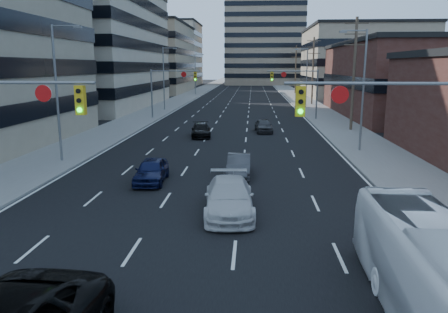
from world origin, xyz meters
TOP-DOWN VIEW (x-y plane):
  - road_surface at (0.00, 130.00)m, footprint 18.00×300.00m
  - sidewalk_left at (-11.50, 130.00)m, footprint 5.00×300.00m
  - sidewalk_right at (11.50, 130.00)m, footprint 5.00×300.00m
  - office_left_mid at (-27.00, 60.00)m, footprint 26.00×34.00m
  - office_left_far at (-24.00, 100.00)m, footprint 20.00×30.00m
  - storefront_right_mid at (24.00, 50.00)m, footprint 20.00×30.00m
  - office_right_far at (25.00, 88.00)m, footprint 22.00×28.00m
  - bg_block_left at (-28.00, 140.00)m, footprint 24.00×24.00m
  - bg_block_right at (32.00, 130.00)m, footprint 22.00×22.00m
  - signal_near_right at (7.45, 8.00)m, footprint 6.59×0.33m
  - signal_far_left at (-7.68, 45.00)m, footprint 6.09×0.33m
  - signal_far_right at (7.68, 45.00)m, footprint 6.09×0.33m
  - utility_pole_block at (12.20, 36.00)m, footprint 2.20×0.28m
  - utility_pole_midblock at (12.20, 66.00)m, footprint 2.20×0.28m
  - utility_pole_distant at (12.20, 96.00)m, footprint 2.20×0.28m
  - streetlight_left_near at (-10.34, 20.00)m, footprint 2.03×0.22m
  - streetlight_left_mid at (-10.34, 55.00)m, footprint 2.03×0.22m
  - streetlight_left_far at (-10.34, 90.00)m, footprint 2.03×0.22m
  - streetlight_right_near at (10.34, 25.00)m, footprint 2.03×0.22m
  - streetlight_right_far at (10.34, 60.00)m, footprint 2.03×0.22m
  - white_van at (1.39, 10.29)m, footprint 2.44×5.32m
  - transit_bus at (6.97, 1.71)m, footprint 2.40×9.59m
  - sedan_blue at (-3.24, 15.30)m, footprint 1.75×4.03m
  - sedan_grey_center at (1.60, 17.03)m, footprint 1.37×3.90m
  - sedan_black_far at (-2.36, 31.36)m, footprint 2.24×4.43m
  - sedan_grey_right at (3.46, 34.65)m, footprint 1.87×3.96m

SIDE VIEW (x-z plane):
  - road_surface at x=0.00m, z-range 0.00..0.02m
  - sidewalk_left at x=-11.50m, z-range 0.00..0.15m
  - sidewalk_right at x=11.50m, z-range 0.00..0.15m
  - sedan_black_far at x=-2.36m, z-range 0.00..1.23m
  - sedan_grey_center at x=1.60m, z-range 0.00..1.28m
  - sedan_grey_right at x=3.46m, z-range 0.00..1.31m
  - sedan_blue at x=-3.24m, z-range 0.00..1.35m
  - white_van at x=1.39m, z-range 0.00..1.51m
  - transit_bus at x=6.97m, z-range 0.00..2.66m
  - signal_far_left at x=-7.68m, z-range 1.30..7.30m
  - signal_far_right at x=7.68m, z-range 1.30..7.30m
  - signal_near_right at x=7.45m, z-range 1.33..7.33m
  - storefront_right_mid at x=24.00m, z-range 0.00..9.00m
  - streetlight_left_near at x=-10.34m, z-range 0.55..9.55m
  - streetlight_left_mid at x=-10.34m, z-range 0.55..9.55m
  - streetlight_left_far at x=-10.34m, z-range 0.55..9.55m
  - streetlight_right_near at x=10.34m, z-range 0.55..9.55m
  - streetlight_right_far at x=10.34m, z-range 0.55..9.55m
  - utility_pole_block at x=12.20m, z-range 0.28..11.28m
  - utility_pole_midblock at x=12.20m, z-range 0.28..11.28m
  - utility_pole_distant at x=12.20m, z-range 0.28..11.28m
  - bg_block_right at x=32.00m, z-range 0.00..12.00m
  - office_right_far at x=25.00m, z-range 0.00..14.00m
  - office_left_far at x=-24.00m, z-range 0.00..16.00m
  - bg_block_left at x=-28.00m, z-range 0.00..20.00m
  - office_left_mid at x=-27.00m, z-range 0.00..28.00m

